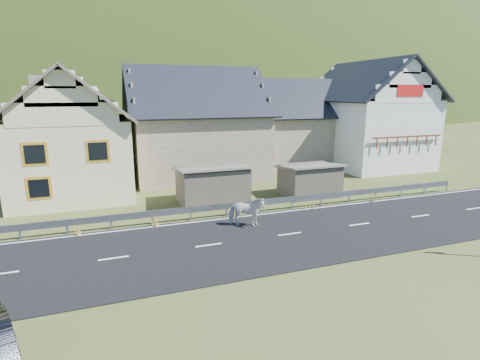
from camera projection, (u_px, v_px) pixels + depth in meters
name	position (u px, v px, depth m)	size (l,w,h in m)	color
ground	(290.00, 235.00, 17.88)	(160.00, 160.00, 0.00)	#36451B
road	(290.00, 234.00, 17.87)	(60.00, 7.00, 0.04)	black
lane_markings	(290.00, 234.00, 17.87)	(60.00, 6.60, 0.01)	silver
guardrail	(260.00, 203.00, 21.13)	(28.10, 0.09, 0.75)	#93969B
shed_left	(212.00, 185.00, 22.93)	(4.30, 3.30, 2.40)	#65584A
shed_right	(309.00, 180.00, 24.63)	(3.80, 2.90, 2.20)	#65584A
house_cream	(72.00, 128.00, 24.60)	(7.80, 9.80, 8.30)	#F4E7B4
house_stone_a	(195.00, 118.00, 30.26)	(10.80, 9.80, 8.90)	tan
house_stone_b	(294.00, 119.00, 35.47)	(9.80, 8.80, 8.10)	tan
house_white	(367.00, 110.00, 34.50)	(8.80, 10.80, 9.70)	white
mountain	(134.00, 147.00, 189.09)	(440.00, 280.00, 260.00)	#273313
horse	(246.00, 212.00, 18.78)	(1.81, 0.82, 1.53)	silver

